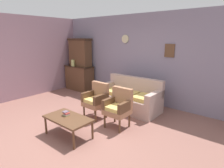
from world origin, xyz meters
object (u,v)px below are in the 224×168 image
object	(u,v)px
coffee_table	(68,120)
book_stack_on_table	(66,113)
side_cabinet	(80,78)
vase_on_cabinet	(73,63)
armchair_by_doorway	(96,99)
armchair_near_cabinet	(118,106)
floral_couch	(130,98)

from	to	relation	value
coffee_table	book_stack_on_table	bearing A→B (deg)	159.08
side_cabinet	vase_on_cabinet	world-z (taller)	vase_on_cabinet
armchair_by_doorway	armchair_near_cabinet	xyz separation A→B (m)	(0.75, -0.05, 0.00)
vase_on_cabinet	book_stack_on_table	size ratio (longest dim) A/B	2.01
side_cabinet	floral_couch	bearing A→B (deg)	-10.06
side_cabinet	book_stack_on_table	world-z (taller)	side_cabinet
vase_on_cabinet	floral_couch	world-z (taller)	vase_on_cabinet
coffee_table	armchair_near_cabinet	bearing A→B (deg)	62.56
armchair_by_doorway	book_stack_on_table	xyz separation A→B (m)	(0.12, -1.02, -0.03)
vase_on_cabinet	coffee_table	bearing A→B (deg)	-41.14
side_cabinet	floral_couch	size ratio (longest dim) A/B	0.66
vase_on_cabinet	floral_couch	xyz separation A→B (m)	(2.83, -0.30, -0.73)
vase_on_cabinet	armchair_by_doorway	size ratio (longest dim) A/B	0.27
vase_on_cabinet	floral_couch	bearing A→B (deg)	-6.15
vase_on_cabinet	book_stack_on_table	bearing A→B (deg)	-41.80
armchair_by_doorway	coffee_table	world-z (taller)	armchair_by_doorway
armchair_near_cabinet	floral_couch	bearing A→B (deg)	111.33
book_stack_on_table	armchair_by_doorway	bearing A→B (deg)	96.53
armchair_by_doorway	armchair_near_cabinet	world-z (taller)	same
vase_on_cabinet	coffee_table	xyz separation A→B (m)	(2.71, -2.37, -0.68)
vase_on_cabinet	armchair_by_doorway	world-z (taller)	vase_on_cabinet
side_cabinet	coffee_table	world-z (taller)	side_cabinet
side_cabinet	coffee_table	size ratio (longest dim) A/B	1.16
armchair_by_doorway	floral_couch	bearing A→B (deg)	71.28
floral_couch	book_stack_on_table	size ratio (longest dim) A/B	14.30
vase_on_cabinet	coffee_table	distance (m)	3.67
vase_on_cabinet	armchair_near_cabinet	world-z (taller)	vase_on_cabinet
armchair_by_doorway	book_stack_on_table	bearing A→B (deg)	-83.47
vase_on_cabinet	armchair_by_doorway	distance (m)	2.86
vase_on_cabinet	book_stack_on_table	world-z (taller)	vase_on_cabinet
book_stack_on_table	floral_couch	bearing A→B (deg)	83.74
armchair_near_cabinet	vase_on_cabinet	bearing A→B (deg)	157.23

